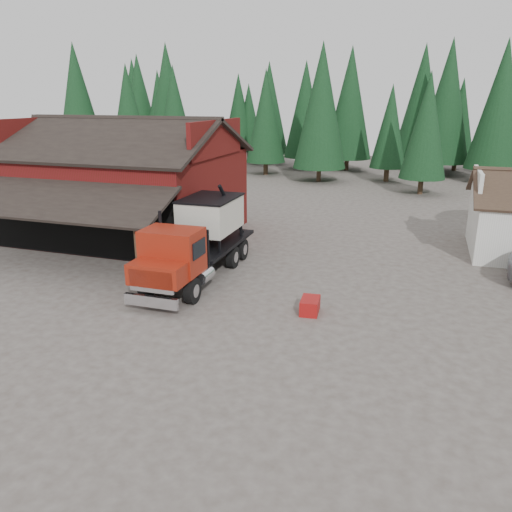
% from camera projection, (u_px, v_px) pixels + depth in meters
% --- Properties ---
extents(ground, '(120.00, 120.00, 0.00)m').
position_uv_depth(ground, '(238.00, 321.00, 19.13)').
color(ground, '#4C433C').
rests_on(ground, ground).
extents(red_barn, '(12.80, 13.63, 7.18)m').
position_uv_depth(red_barn, '(127.00, 191.00, 30.61)').
color(red_barn, '#5E0F14').
rests_on(red_barn, ground).
extents(conifer_backdrop, '(76.00, 16.00, 16.00)m').
position_uv_depth(conifer_backdrop, '(367.00, 173.00, 57.06)').
color(conifer_backdrop, black).
rests_on(conifer_backdrop, ground).
extents(near_pine_a, '(4.40, 4.40, 11.40)m').
position_uv_depth(near_pine_a, '(129.00, 117.00, 49.19)').
color(near_pine_a, '#382619').
rests_on(near_pine_a, ground).
extents(near_pine_b, '(3.96, 3.96, 10.40)m').
position_uv_depth(near_pine_b, '(427.00, 126.00, 42.61)').
color(near_pine_b, '#382619').
rests_on(near_pine_b, ground).
extents(near_pine_d, '(5.28, 5.28, 13.40)m').
position_uv_depth(near_pine_d, '(321.00, 106.00, 48.82)').
color(near_pine_d, '#382619').
rests_on(near_pine_d, ground).
extents(feed_truck, '(2.80, 9.17, 4.13)m').
position_uv_depth(feed_truck, '(198.00, 238.00, 23.25)').
color(feed_truck, black).
rests_on(feed_truck, ground).
extents(equip_box, '(0.79, 1.16, 0.60)m').
position_uv_depth(equip_box, '(310.00, 306.00, 19.75)').
color(equip_box, maroon).
rests_on(equip_box, ground).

